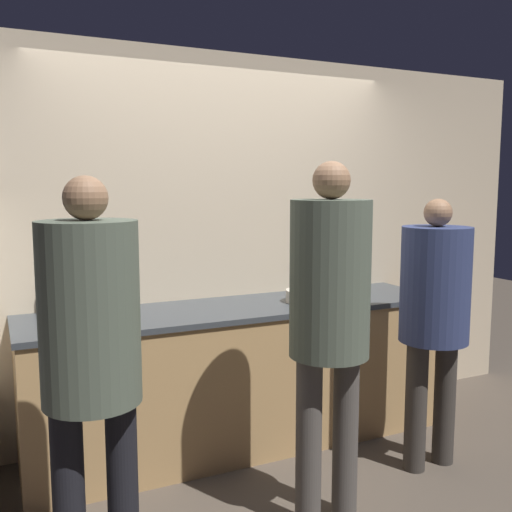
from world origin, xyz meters
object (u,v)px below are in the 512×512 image
object	(u,v)px
utensil_crock	(78,302)
bottle_dark	(46,299)
person_center	(329,307)
person_right	(434,305)
fruit_bowl	(306,295)
cup_blue	(339,289)
potted_plant	(344,274)
person_left	(91,346)

from	to	relation	value
utensil_crock	bottle_dark	world-z (taller)	utensil_crock
person_center	person_right	xyz separation A→B (m)	(0.88, 0.24, -0.12)
fruit_bowl	cup_blue	xyz separation A→B (m)	(0.32, 0.09, 0.00)
person_center	utensil_crock	distance (m)	1.59
person_right	cup_blue	world-z (taller)	person_right
potted_plant	person_left	bearing A→B (deg)	-149.10
fruit_bowl	person_right	bearing A→B (deg)	-55.53
utensil_crock	bottle_dark	xyz separation A→B (m)	(-0.18, 0.07, 0.02)
cup_blue	person_left	bearing A→B (deg)	-150.55
person_right	bottle_dark	size ratio (longest dim) A/B	7.04
person_center	fruit_bowl	bearing A→B (deg)	66.31
person_right	fruit_bowl	xyz separation A→B (m)	(-0.48, 0.69, -0.03)
person_left	person_right	bearing A→B (deg)	7.71
person_center	bottle_dark	size ratio (longest dim) A/B	7.86
person_right	bottle_dark	distance (m)	2.33
utensil_crock	bottle_dark	distance (m)	0.19
fruit_bowl	bottle_dark	bearing A→B (deg)	167.57
bottle_dark	cup_blue	world-z (taller)	bottle_dark
person_center	person_right	bearing A→B (deg)	15.19
person_center	person_right	distance (m)	0.92
person_left	potted_plant	bearing A→B (deg)	30.90
utensil_crock	cup_blue	xyz separation A→B (m)	(1.75, -0.19, -0.03)
person_left	bottle_dark	distance (m)	1.32
person_center	potted_plant	xyz separation A→B (m)	(0.87, 1.17, -0.06)
cup_blue	potted_plant	world-z (taller)	potted_plant
person_left	utensil_crock	xyz separation A→B (m)	(0.12, 1.25, -0.07)
person_left	cup_blue	size ratio (longest dim) A/B	18.88
person_center	cup_blue	world-z (taller)	person_center
cup_blue	potted_plant	bearing A→B (deg)	46.08
person_center	cup_blue	xyz separation A→B (m)	(0.72, 1.02, -0.14)
person_center	person_right	world-z (taller)	person_center
cup_blue	fruit_bowl	bearing A→B (deg)	-164.63
bottle_dark	potted_plant	distance (m)	2.07
bottle_dark	fruit_bowl	bearing A→B (deg)	-12.43
fruit_bowl	utensil_crock	world-z (taller)	utensil_crock
person_right	fruit_bowl	bearing A→B (deg)	124.47
person_left	utensil_crock	distance (m)	1.25
utensil_crock	fruit_bowl	bearing A→B (deg)	-11.05
person_center	fruit_bowl	xyz separation A→B (m)	(0.41, 0.93, -0.14)
person_left	person_center	distance (m)	1.14
person_center	fruit_bowl	world-z (taller)	person_center
potted_plant	person_center	bearing A→B (deg)	-126.61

